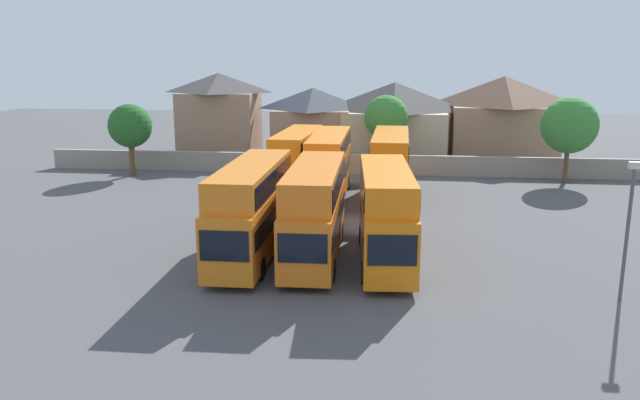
% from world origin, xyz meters
% --- Properties ---
extents(ground, '(140.00, 140.00, 0.00)m').
position_xyz_m(ground, '(0.00, 18.00, 0.00)').
color(ground, '#4C4C4F').
extents(depot_boundary_wall, '(56.00, 0.50, 1.80)m').
position_xyz_m(depot_boundary_wall, '(0.00, 24.99, 0.90)').
color(depot_boundary_wall, gray).
rests_on(depot_boundary_wall, ground).
extents(bus_1, '(2.66, 11.35, 5.01)m').
position_xyz_m(bus_1, '(-3.39, 0.42, 2.82)').
color(bus_1, orange).
rests_on(bus_1, ground).
extents(bus_2, '(2.78, 10.82, 4.98)m').
position_xyz_m(bus_2, '(0.01, 0.46, 2.80)').
color(bus_2, orange).
rests_on(bus_2, ground).
extents(bus_3, '(3.16, 10.40, 4.95)m').
position_xyz_m(bus_3, '(3.75, 0.10, 2.79)').
color(bus_3, orange).
rests_on(bus_3, ground).
extents(bus_4, '(2.90, 10.31, 5.00)m').
position_xyz_m(bus_4, '(-3.12, 15.05, 2.81)').
color(bus_4, orange).
rests_on(bus_4, ground).
extents(bus_5, '(2.68, 11.42, 4.87)m').
position_xyz_m(bus_5, '(-0.64, 14.77, 2.75)').
color(bus_5, orange).
rests_on(bus_5, ground).
extents(bus_6, '(2.85, 11.10, 4.95)m').
position_xyz_m(bus_6, '(3.93, 15.05, 2.79)').
color(bus_6, orange).
rests_on(bus_6, ground).
extents(house_terrace_left, '(8.23, 6.36, 8.76)m').
position_xyz_m(house_terrace_left, '(-13.95, 33.13, 4.46)').
color(house_terrace_left, '#9E7A60').
rests_on(house_terrace_left, ground).
extents(house_terrace_centre, '(8.10, 7.38, 7.31)m').
position_xyz_m(house_terrace_centre, '(-4.07, 32.95, 3.73)').
color(house_terrace_centre, '#9E7A60').
rests_on(house_terrace_centre, ground).
extents(house_terrace_right, '(10.77, 7.97, 7.91)m').
position_xyz_m(house_terrace_right, '(4.22, 33.11, 4.04)').
color(house_terrace_right, '#C6B293').
rests_on(house_terrace_right, ground).
extents(house_terrace_far_right, '(10.82, 7.73, 8.52)m').
position_xyz_m(house_terrace_far_right, '(15.14, 34.18, 4.35)').
color(house_terrace_far_right, '#9E7A60').
rests_on(house_terrace_far_right, ground).
extents(tree_left_of_lot, '(3.85, 3.85, 6.41)m').
position_xyz_m(tree_left_of_lot, '(-19.05, 21.99, 4.44)').
color(tree_left_of_lot, brown).
rests_on(tree_left_of_lot, ground).
extents(tree_behind_wall, '(4.08, 4.08, 6.98)m').
position_xyz_m(tree_behind_wall, '(3.45, 27.49, 4.89)').
color(tree_behind_wall, brown).
rests_on(tree_behind_wall, ground).
extents(tree_right_of_lot, '(4.69, 4.69, 7.22)m').
position_xyz_m(tree_right_of_lot, '(18.73, 22.99, 4.86)').
color(tree_right_of_lot, brown).
rests_on(tree_right_of_lot, ground).
extents(lamp_post_lot_edge, '(0.50, 0.24, 6.24)m').
position_xyz_m(lamp_post_lot_edge, '(14.24, -4.00, 3.57)').
color(lamp_post_lot_edge, '#4C4C51').
rests_on(lamp_post_lot_edge, ground).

